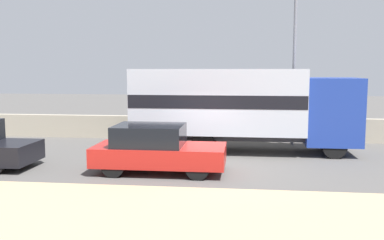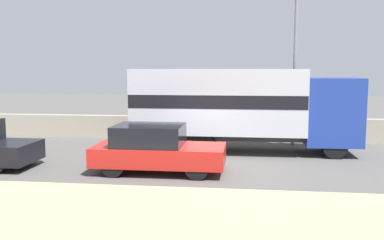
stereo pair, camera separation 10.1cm
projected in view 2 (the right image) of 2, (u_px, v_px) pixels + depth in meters
name	position (u px, v px, depth m)	size (l,w,h in m)	color
ground_plane	(192.00, 169.00, 14.07)	(80.00, 80.00, 0.00)	#514F4C
dirt_shoulder_foreground	(163.00, 222.00, 9.13)	(60.00, 5.39, 0.04)	tan
stone_wall_backdrop	(208.00, 128.00, 19.85)	(60.00, 0.35, 1.07)	#A39984
street_lamp	(295.00, 46.00, 18.08)	(0.56, 0.28, 7.36)	slate
box_truck	(238.00, 104.00, 16.80)	(8.72, 2.47, 3.28)	navy
car_hatchback	(156.00, 149.00, 13.57)	(4.14, 1.86, 1.52)	#B21E19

